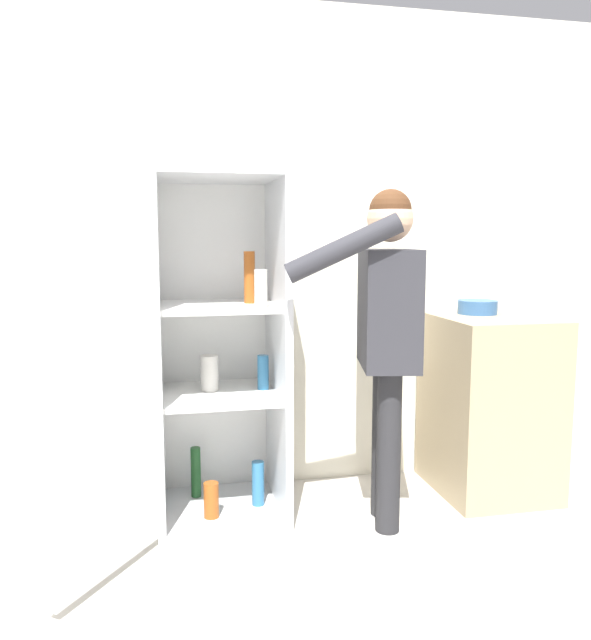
# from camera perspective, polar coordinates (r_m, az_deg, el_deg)

# --- Properties ---
(ground_plane) EXTENTS (12.00, 12.00, 0.00)m
(ground_plane) POSITION_cam_1_polar(r_m,az_deg,el_deg) (2.71, -1.72, -22.21)
(ground_plane) COLOR beige
(wall_back) EXTENTS (7.00, 0.06, 2.55)m
(wall_back) POSITION_cam_1_polar(r_m,az_deg,el_deg) (3.33, -4.85, 6.28)
(wall_back) COLOR silver
(wall_back) RESTS_ON ground_plane
(refrigerator) EXTENTS (0.99, 1.09, 1.65)m
(refrigerator) POSITION_cam_1_polar(r_m,az_deg,el_deg) (2.93, -9.09, -2.99)
(refrigerator) COLOR silver
(refrigerator) RESTS_ON ground_plane
(person) EXTENTS (0.69, 0.56, 1.56)m
(person) POSITION_cam_1_polar(r_m,az_deg,el_deg) (2.88, 8.31, 0.21)
(person) COLOR #262628
(person) RESTS_ON ground_plane
(counter) EXTENTS (0.56, 0.63, 0.94)m
(counter) POSITION_cam_1_polar(r_m,az_deg,el_deg) (3.49, 17.28, -7.37)
(counter) COLOR tan
(counter) RESTS_ON ground_plane
(bowl) EXTENTS (0.21, 0.21, 0.07)m
(bowl) POSITION_cam_1_polar(r_m,az_deg,el_deg) (3.49, 16.30, 1.14)
(bowl) COLOR #335B8E
(bowl) RESTS_ON counter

